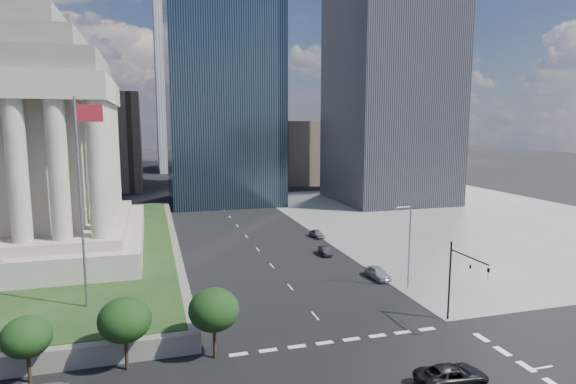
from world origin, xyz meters
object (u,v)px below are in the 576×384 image
object	(u,v)px
flagpole	(82,192)
pickup_truck	(452,375)
street_lamp_north	(408,241)
parked_sedan_near	(378,273)
traffic_signal_ne	(461,274)
parked_sedan_far	(317,234)
war_memorial	(2,108)
parked_sedan_mid	(325,251)

from	to	relation	value
flagpole	pickup_truck	distance (m)	35.63
street_lamp_north	parked_sedan_near	xyz separation A→B (m)	(-1.83, 4.00, -4.90)
pickup_truck	parked_sedan_near	size ratio (longest dim) A/B	1.25
traffic_signal_ne	street_lamp_north	distance (m)	11.34
traffic_signal_ne	parked_sedan_far	size ratio (longest dim) A/B	2.06
traffic_signal_ne	street_lamp_north	world-z (taller)	street_lamp_north
war_memorial	street_lamp_north	size ratio (longest dim) A/B	3.90
war_memorial	flagpole	bearing A→B (deg)	-63.11
war_memorial	parked_sedan_near	bearing A→B (deg)	-22.66
pickup_truck	parked_sedan_far	bearing A→B (deg)	-6.14
flagpole	parked_sedan_far	distance (m)	45.22
traffic_signal_ne	parked_sedan_far	xyz separation A→B (m)	(-1.00, 38.22, -4.59)
flagpole	street_lamp_north	bearing A→B (deg)	1.63
pickup_truck	parked_sedan_far	size ratio (longest dim) A/B	1.43
parked_sedan_mid	parked_sedan_near	bearing A→B (deg)	-73.02
war_memorial	street_lamp_north	world-z (taller)	war_memorial
war_memorial	parked_sedan_near	size ratio (longest dim) A/B	8.75
street_lamp_north	parked_sedan_mid	world-z (taller)	street_lamp_north
parked_sedan_near	war_memorial	bearing A→B (deg)	154.08
pickup_truck	parked_sedan_near	xyz separation A→B (m)	(5.97, 24.20, -0.01)
pickup_truck	parked_sedan_mid	bearing A→B (deg)	-4.36
flagpole	parked_sedan_mid	size ratio (longest dim) A/B	5.35
war_memorial	parked_sedan_near	xyz separation A→B (m)	(45.50, -19.00, -20.64)
war_memorial	street_lamp_north	xyz separation A→B (m)	(47.33, -23.00, -15.74)
street_lamp_north	parked_sedan_mid	xyz separation A→B (m)	(-4.33, 16.22, -5.05)
war_memorial	pickup_truck	world-z (taller)	war_memorial
parked_sedan_near	parked_sedan_far	size ratio (longest dim) A/B	1.15
pickup_truck	parked_sedan_far	world-z (taller)	pickup_truck
pickup_truck	parked_sedan_far	distance (m)	47.49
parked_sedan_mid	street_lamp_north	bearing A→B (deg)	-69.64
parked_sedan_near	parked_sedan_mid	xyz separation A→B (m)	(-2.50, 12.21, -0.14)
war_memorial	parked_sedan_mid	world-z (taller)	war_memorial
flagpole	parked_sedan_far	world-z (taller)	flagpole
flagpole	parked_sedan_near	size ratio (longest dim) A/B	4.49
street_lamp_north	parked_sedan_far	xyz separation A→B (m)	(-1.83, 26.91, -5.00)
parked_sedan_far	war_memorial	bearing A→B (deg)	179.59
parked_sedan_far	flagpole	bearing A→B (deg)	-145.37
street_lamp_north	flagpole	bearing A→B (deg)	-178.37
street_lamp_north	parked_sedan_mid	size ratio (longest dim) A/B	2.68
war_memorial	parked_sedan_far	bearing A→B (deg)	4.91
parked_sedan_near	parked_sedan_mid	size ratio (longest dim) A/B	1.19
street_lamp_north	parked_sedan_near	distance (m)	6.59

